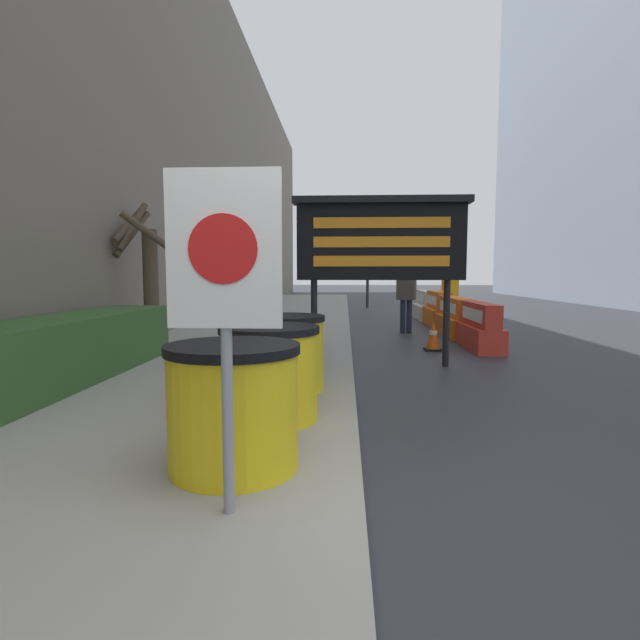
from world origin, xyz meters
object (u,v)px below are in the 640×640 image
object	(u,v)px
jersey_barrier_orange_near	(439,311)
message_board	(381,241)
traffic_light_near_curb	(368,243)
warning_sign	(225,277)
pedestrian_worker	(406,292)
barrel_drum_foreground	(234,406)
jersey_barrier_white	(426,307)
barrel_drum_middle	(269,373)
jersey_barrier_orange_far	(456,319)
pedestrian_passerby	(450,289)
jersey_barrier_red_striped	(480,329)
traffic_cone_near	(433,336)
barrel_drum_back	(285,353)

from	to	relation	value
jersey_barrier_orange_near	message_board	bearing A→B (deg)	-108.46
message_board	traffic_light_near_curb	xyz separation A→B (m)	(0.40, 13.19, 0.75)
warning_sign	pedestrian_worker	xyz separation A→B (m)	(2.06, 9.32, -0.42)
pedestrian_worker	message_board	bearing A→B (deg)	97.03
jersey_barrier_orange_near	traffic_light_near_curb	distance (m)	7.74
barrel_drum_foreground	jersey_barrier_white	bearing A→B (deg)	75.36
barrel_drum_foreground	barrel_drum_middle	world-z (taller)	same
traffic_light_near_curb	jersey_barrier_orange_far	bearing A→B (deg)	-80.38
warning_sign	pedestrian_worker	size ratio (longest dim) A/B	1.10
barrel_drum_foreground	pedestrian_passerby	xyz separation A→B (m)	(3.61, 10.75, 0.43)
jersey_barrier_red_striped	traffic_cone_near	size ratio (longest dim) A/B	3.07
jersey_barrier_orange_near	traffic_light_near_curb	size ratio (longest dim) A/B	0.47
barrel_drum_middle	pedestrian_passerby	bearing A→B (deg)	69.84
barrel_drum_foreground	jersey_barrier_white	distance (m)	12.80
barrel_drum_middle	pedestrian_passerby	world-z (taller)	pedestrian_passerby
barrel_drum_middle	message_board	distance (m)	3.76
barrel_drum_back	jersey_barrier_white	bearing A→B (deg)	72.71
jersey_barrier_red_striped	jersey_barrier_white	bearing A→B (deg)	90.00
jersey_barrier_white	pedestrian_passerby	world-z (taller)	pedestrian_passerby
message_board	pedestrian_worker	size ratio (longest dim) A/B	1.61
message_board	jersey_barrier_orange_far	bearing A→B (deg)	62.79
pedestrian_passerby	jersey_barrier_orange_far	bearing A→B (deg)	-33.29
jersey_barrier_red_striped	jersey_barrier_orange_near	world-z (taller)	jersey_barrier_orange_near
barrel_drum_back	pedestrian_worker	xyz separation A→B (m)	(2.10, 6.49, 0.42)
pedestrian_passerby	barrel_drum_foreground	bearing A→B (deg)	-43.31
message_board	pedestrian_passerby	world-z (taller)	message_board
jersey_barrier_red_striped	pedestrian_worker	bearing A→B (deg)	113.35
message_board	barrel_drum_foreground	bearing A→B (deg)	-105.81
jersey_barrier_red_striped	barrel_drum_middle	bearing A→B (deg)	-121.78
jersey_barrier_red_striped	jersey_barrier_white	distance (m)	6.17
barrel_drum_middle	jersey_barrier_orange_far	world-z (taller)	barrel_drum_middle
barrel_drum_foreground	barrel_drum_middle	xyz separation A→B (m)	(0.07, 1.10, 0.00)
barrel_drum_foreground	traffic_light_near_curb	xyz separation A→B (m)	(1.65, 17.60, 2.10)
jersey_barrier_orange_far	pedestrian_passerby	xyz separation A→B (m)	(0.37, 2.47, 0.59)
barrel_drum_back	jersey_barrier_white	size ratio (longest dim) A/B	0.48
message_board	pedestrian_passerby	distance (m)	6.82
barrel_drum_middle	jersey_barrier_orange_near	bearing A→B (deg)	71.11
barrel_drum_middle	message_board	world-z (taller)	message_board
barrel_drum_back	warning_sign	size ratio (longest dim) A/B	0.49
pedestrian_passerby	jersey_barrier_red_striped	bearing A→B (deg)	-29.44
jersey_barrier_red_striped	pedestrian_passerby	size ratio (longest dim) A/B	1.04
message_board	jersey_barrier_red_striped	size ratio (longest dim) A/B	1.52
barrel_drum_middle	jersey_barrier_orange_far	distance (m)	7.84
barrel_drum_back	jersey_barrier_white	world-z (taller)	barrel_drum_back
message_board	traffic_light_near_curb	bearing A→B (deg)	88.24
jersey_barrier_orange_near	traffic_cone_near	bearing A→B (deg)	-101.62
jersey_barrier_white	traffic_light_near_curb	distance (m)	5.90
message_board	jersey_barrier_orange_near	distance (m)	6.45
message_board	jersey_barrier_white	bearing A→B (deg)	76.01
warning_sign	jersey_barrier_red_striped	size ratio (longest dim) A/B	1.04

